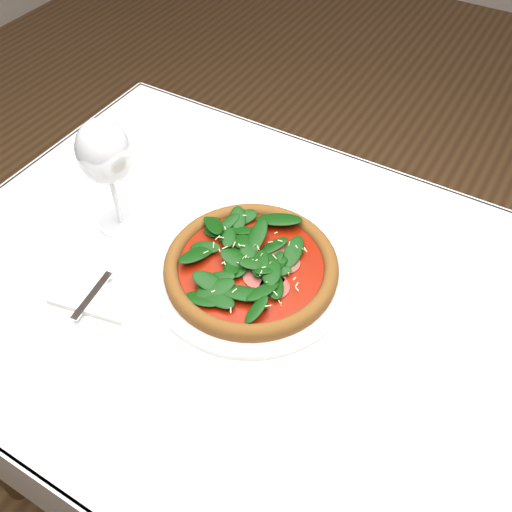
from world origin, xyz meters
The scene contains 7 objects.
ground centered at (0.00, 0.00, 0.00)m, with size 6.00×6.00×0.00m, color brown.
dining_table centered at (0.00, 0.00, 0.65)m, with size 1.21×0.81×0.75m.
plate centered at (-0.07, 0.03, 0.76)m, with size 0.33×0.33×0.01m.
pizza centered at (-0.07, 0.03, 0.78)m, with size 0.36×0.36×0.04m.
wine_glass centered at (-0.33, 0.01, 0.90)m, with size 0.09×0.09×0.22m.
napkin centered at (-0.26, -0.15, 0.76)m, with size 0.13×0.06×0.01m, color silver.
fork centered at (-0.26, -0.12, 0.76)m, with size 0.03×0.13×0.00m.
Camera 1 is at (0.25, -0.50, 1.47)m, focal length 40.00 mm.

